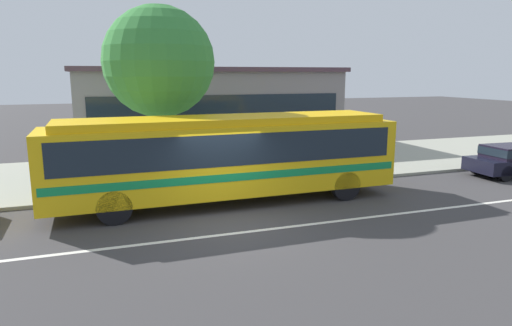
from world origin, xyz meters
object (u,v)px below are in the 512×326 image
Objects in this scene: transit_bus at (227,153)px; street_tree_near_stop at (159,62)px; pedestrian_standing_by_tree at (201,160)px; pedestrian_walking_along_curb at (154,160)px; bus_stop_sign at (320,140)px; pedestrian_waiting_near_sign at (303,154)px.

transit_bus is 1.73× the size of street_tree_near_stop.
transit_bus reaches higher than pedestrian_standing_by_tree.
street_tree_near_stop reaches higher than pedestrian_walking_along_curb.
street_tree_near_stop is (-6.05, 1.37, 3.02)m from bus_stop_sign.
transit_bus is 6.94× the size of pedestrian_walking_along_curb.
pedestrian_standing_by_tree is 0.26× the size of street_tree_near_stop.
pedestrian_standing_by_tree is at bearing -178.02° from pedestrian_waiting_near_sign.
pedestrian_waiting_near_sign is at bearing 28.75° from transit_bus.
transit_bus is at bearing -155.65° from bus_stop_sign.
pedestrian_walking_along_curb is at bearing 173.38° from pedestrian_waiting_near_sign.
bus_stop_sign reaches higher than pedestrian_waiting_near_sign.
pedestrian_walking_along_curb is 0.96× the size of pedestrian_standing_by_tree.
pedestrian_standing_by_tree is 4.89m from bus_stop_sign.
transit_bus reaches higher than pedestrian_walking_along_curb.
transit_bus is at bearing -64.16° from street_tree_near_stop.
pedestrian_walking_along_curb is 6.54m from bus_stop_sign.
pedestrian_waiting_near_sign is 6.52m from street_tree_near_stop.
pedestrian_walking_along_curb is at bearing 127.53° from transit_bus.
street_tree_near_stop is (-1.63, 3.37, 2.97)m from transit_bus.
transit_bus reaches higher than pedestrian_waiting_near_sign.
pedestrian_walking_along_curb is at bearing 173.98° from bus_stop_sign.
bus_stop_sign is at bearing -1.33° from pedestrian_waiting_near_sign.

